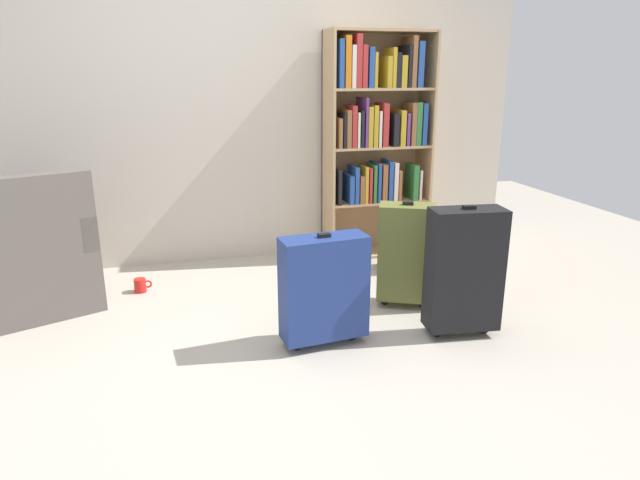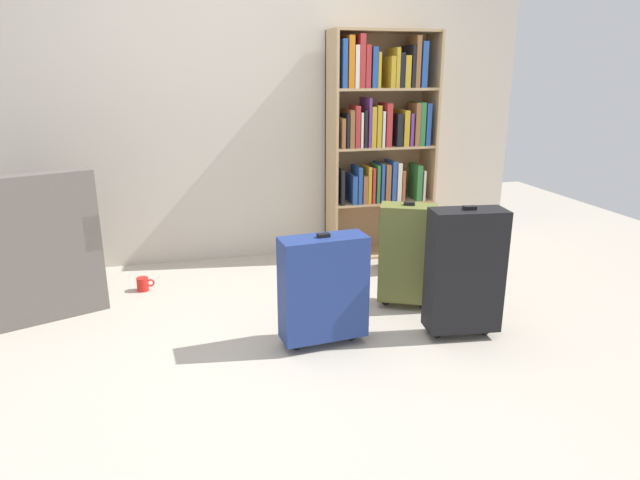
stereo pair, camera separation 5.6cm
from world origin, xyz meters
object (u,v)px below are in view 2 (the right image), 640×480
object	(u,v)px
armchair	(34,260)
storage_box	(415,254)
suitcase_navy_blue	(323,288)
suitcase_olive	(407,253)
mug	(143,284)
bookshelf	(380,132)
suitcase_black	(465,270)

from	to	relation	value
armchair	storage_box	xyz separation A→B (m)	(2.64, 0.07, -0.20)
suitcase_navy_blue	suitcase_olive	xyz separation A→B (m)	(0.65, 0.38, 0.02)
suitcase_navy_blue	suitcase_olive	bearing A→B (deg)	30.59
storage_box	suitcase_olive	xyz separation A→B (m)	(-0.35, -0.65, 0.25)
mug	armchair	bearing A→B (deg)	-170.32
mug	bookshelf	bearing A→B (deg)	11.97
armchair	storage_box	world-z (taller)	armchair
storage_box	suitcase_olive	bearing A→B (deg)	-118.36
suitcase_navy_blue	mug	bearing A→B (deg)	133.54
bookshelf	armchair	world-z (taller)	bookshelf
bookshelf	storage_box	xyz separation A→B (m)	(0.16, -0.43, -0.89)
mug	suitcase_black	bearing A→B (deg)	-32.69
mug	storage_box	size ratio (longest dim) A/B	0.27
mug	storage_box	distance (m)	2.01
armchair	suitcase_black	world-z (taller)	armchair
suitcase_navy_blue	suitcase_black	xyz separation A→B (m)	(0.79, -0.09, 0.06)
armchair	suitcase_olive	xyz separation A→B (m)	(2.29, -0.58, 0.04)
armchair	suitcase_olive	world-z (taller)	armchair
bookshelf	mug	xyz separation A→B (m)	(-1.85, -0.39, -0.96)
suitcase_olive	suitcase_navy_blue	bearing A→B (deg)	-149.41
mug	suitcase_navy_blue	distance (m)	1.50
armchair	suitcase_navy_blue	distance (m)	1.91
armchair	storage_box	size ratio (longest dim) A/B	2.02
armchair	mug	size ratio (longest dim) A/B	7.57
mug	suitcase_navy_blue	xyz separation A→B (m)	(1.01, -1.07, 0.29)
suitcase_black	mug	bearing A→B (deg)	147.31
bookshelf	suitcase_black	bearing A→B (deg)	-91.76
bookshelf	armchair	size ratio (longest dim) A/B	1.94
armchair	storage_box	distance (m)	2.65
bookshelf	storage_box	size ratio (longest dim) A/B	3.92
bookshelf	suitcase_navy_blue	xyz separation A→B (m)	(-0.84, -1.46, -0.67)
mug	suitcase_black	xyz separation A→B (m)	(1.81, -1.16, 0.35)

